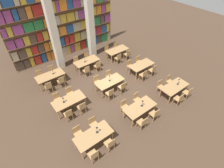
{
  "coord_description": "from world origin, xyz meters",
  "views": [
    {
      "loc": [
        -5.17,
        -7.09,
        8.22
      ],
      "look_at": [
        0.0,
        -0.29,
        0.68
      ],
      "focal_mm": 28.0,
      "sensor_mm": 36.0,
      "label": 1
    }
  ],
  "objects_px": {
    "chair_11": "(169,81)",
    "reading_table_3": "(69,101)",
    "chair_23": "(139,61)",
    "chair_18": "(122,87)",
    "desk_lamp_2": "(179,81)",
    "chair_3": "(93,124)",
    "reading_table_6": "(50,76)",
    "chair_26": "(61,81)",
    "chair_19": "(109,76)",
    "reading_table_0": "(94,136)",
    "chair_4": "(142,123)",
    "chair_16": "(110,93)",
    "chair_32": "(118,58)",
    "chair_21": "(130,65)",
    "reading_table_8": "(117,51)",
    "chair_17": "(97,81)",
    "chair_29": "(77,62)",
    "desk_lamp_1": "(142,102)",
    "desk_lamp_6": "(85,58)",
    "reading_table_2": "(174,87)",
    "chair_10": "(188,93)",
    "chair_13": "(57,99)",
    "chair_6": "(155,114)",
    "chair_25": "(40,76)",
    "chair_15": "(70,93)",
    "desk_lamp_5": "(52,71)",
    "pillar_center": "(90,21)",
    "chair_30": "(98,66)",
    "chair_27": "(52,71)",
    "reading_table_7": "(87,62)",
    "chair_33": "(108,51)",
    "chair_0": "(94,155)",
    "chair_7": "(137,99)",
    "pillar_left": "(53,31)",
    "chair_22": "(153,70)",
    "chair_28": "(87,71)",
    "chair_20": "(144,75)",
    "desk_lamp_4": "(110,77)",
    "chair_1": "(78,133)",
    "reading_table_4": "(110,82)",
    "chair_2": "(110,144)",
    "chair_34": "(127,54)",
    "chair_12": "(68,114)",
    "chair_31": "(88,58)",
    "desk_lamp_0": "(97,129)",
    "chair_8": "(179,99)"
  },
  "relations": [
    {
      "from": "chair_21",
      "to": "reading_table_8",
      "type": "bearing_deg",
      "value": -101.02
    },
    {
      "from": "desk_lamp_6",
      "to": "reading_table_2",
      "type": "bearing_deg",
      "value": -61.68
    },
    {
      "from": "chair_11",
      "to": "desk_lamp_2",
      "type": "distance_m",
      "value": 0.94
    },
    {
      "from": "reading_table_4",
      "to": "chair_15",
      "type": "bearing_deg",
      "value": 161.86
    },
    {
      "from": "chair_13",
      "to": "chair_27",
      "type": "bearing_deg",
      "value": -107.34
    },
    {
      "from": "chair_1",
      "to": "chair_7",
      "type": "relative_size",
      "value": 1.0
    },
    {
      "from": "chair_23",
      "to": "reading_table_6",
      "type": "distance_m",
      "value": 6.72
    },
    {
      "from": "chair_11",
      "to": "chair_18",
      "type": "bearing_deg",
      "value": -26.3
    },
    {
      "from": "chair_25",
      "to": "chair_23",
      "type": "bearing_deg",
      "value": 156.8
    },
    {
      "from": "desk_lamp_4",
      "to": "chair_33",
      "type": "bearing_deg",
      "value": 55.8
    },
    {
      "from": "chair_23",
      "to": "chair_11",
      "type": "bearing_deg",
      "value": 89.92
    },
    {
      "from": "chair_3",
      "to": "reading_table_6",
      "type": "height_order",
      "value": "chair_3"
    },
    {
      "from": "chair_2",
      "to": "chair_22",
      "type": "xyz_separation_m",
      "value": [
        6.05,
        2.83,
        0.0
      ]
    },
    {
      "from": "pillar_center",
      "to": "desk_lamp_4",
      "type": "height_order",
      "value": "pillar_center"
    },
    {
      "from": "chair_19",
      "to": "reading_table_0",
      "type": "bearing_deg",
      "value": 44.71
    },
    {
      "from": "desk_lamp_1",
      "to": "chair_21",
      "type": "relative_size",
      "value": 0.51
    },
    {
      "from": "chair_3",
      "to": "chair_13",
      "type": "xyz_separation_m",
      "value": [
        -0.77,
        2.86,
        0.0
      ]
    },
    {
      "from": "reading_table_0",
      "to": "chair_34",
      "type": "distance_m",
      "value": 8.1
    },
    {
      "from": "reading_table_8",
      "to": "desk_lamp_1",
      "type": "bearing_deg",
      "value": -115.75
    },
    {
      "from": "chair_4",
      "to": "chair_16",
      "type": "distance_m",
      "value": 2.83
    },
    {
      "from": "reading_table_7",
      "to": "chair_33",
      "type": "relative_size",
      "value": 2.12
    },
    {
      "from": "chair_30",
      "to": "desk_lamp_0",
      "type": "bearing_deg",
      "value": -123.76
    },
    {
      "from": "chair_10",
      "to": "reading_table_3",
      "type": "relative_size",
      "value": 0.47
    },
    {
      "from": "chair_7",
      "to": "chair_20",
      "type": "relative_size",
      "value": 1.0
    },
    {
      "from": "pillar_left",
      "to": "reading_table_3",
      "type": "bearing_deg",
      "value": -108.28
    },
    {
      "from": "chair_26",
      "to": "chair_33",
      "type": "distance_m",
      "value": 5.09
    },
    {
      "from": "chair_0",
      "to": "chair_7",
      "type": "relative_size",
      "value": 1.0
    },
    {
      "from": "chair_0",
      "to": "chair_8",
      "type": "xyz_separation_m",
      "value": [
        6.08,
        -0.16,
        0.0
      ]
    },
    {
      "from": "pillar_center",
      "to": "chair_30",
      "type": "bearing_deg",
      "value": -113.19
    },
    {
      "from": "chair_12",
      "to": "chair_17",
      "type": "xyz_separation_m",
      "value": [
        2.86,
        1.37,
        0.0
      ]
    },
    {
      "from": "chair_26",
      "to": "chair_31",
      "type": "distance_m",
      "value": 3.31
    },
    {
      "from": "reading_table_3",
      "to": "chair_26",
      "type": "xyz_separation_m",
      "value": [
        0.47,
        2.16,
        -0.18
      ]
    },
    {
      "from": "chair_22",
      "to": "chair_28",
      "type": "xyz_separation_m",
      "value": [
        -3.92,
        2.9,
        0.0
      ]
    },
    {
      "from": "reading_table_0",
      "to": "chair_4",
      "type": "relative_size",
      "value": 2.12
    },
    {
      "from": "reading_table_8",
      "to": "desk_lamp_4",
      "type": "bearing_deg",
      "value": -135.53
    },
    {
      "from": "chair_4",
      "to": "reading_table_2",
      "type": "distance_m",
      "value": 3.55
    },
    {
      "from": "chair_29",
      "to": "reading_table_2",
      "type": "bearing_deg",
      "value": 117.66
    },
    {
      "from": "chair_18",
      "to": "desk_lamp_2",
      "type": "bearing_deg",
      "value": -37.88
    },
    {
      "from": "chair_4",
      "to": "chair_32",
      "type": "bearing_deg",
      "value": 62.79
    },
    {
      "from": "chair_15",
      "to": "desk_lamp_5",
      "type": "xyz_separation_m",
      "value": [
        -0.13,
        2.17,
        0.53
      ]
    },
    {
      "from": "reading_table_3",
      "to": "chair_19",
      "type": "bearing_deg",
      "value": 10.59
    },
    {
      "from": "chair_17",
      "to": "chair_6",
      "type": "bearing_deg",
      "value": 103.07
    },
    {
      "from": "chair_11",
      "to": "reading_table_3",
      "type": "distance_m",
      "value": 6.78
    },
    {
      "from": "desk_lamp_1",
      "to": "chair_27",
      "type": "bearing_deg",
      "value": 111.82
    },
    {
      "from": "reading_table_4",
      "to": "reading_table_6",
      "type": "xyz_separation_m",
      "value": [
        -2.9,
        2.98,
        0.0
      ]
    },
    {
      "from": "chair_17",
      "to": "chair_29",
      "type": "height_order",
      "value": "same"
    },
    {
      "from": "chair_16",
      "to": "chair_21",
      "type": "xyz_separation_m",
      "value": [
        3.01,
        1.52,
        0.0
      ]
    },
    {
      "from": "reading_table_0",
      "to": "chair_10",
      "type": "relative_size",
      "value": 2.12
    },
    {
      "from": "chair_10",
      "to": "chair_34",
      "type": "xyz_separation_m",
      "value": [
        -0.04,
        5.78,
        0.0
      ]
    },
    {
      "from": "chair_30",
      "to": "reading_table_8",
      "type": "relative_size",
      "value": 0.47
    }
  ]
}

